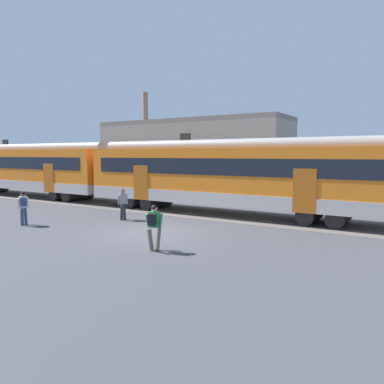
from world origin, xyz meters
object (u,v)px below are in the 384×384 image
commuter_train (31,169)px  pedestrian_white (23,205)px  pedestrian_green (154,224)px  pedestrian_grey (123,201)px

commuter_train → pedestrian_white: 13.67m
pedestrian_white → pedestrian_green: (8.44, -0.50, 0.00)m
pedestrian_grey → pedestrian_white: bearing=-129.8°
commuter_train → pedestrian_grey: bearing=-17.4°
pedestrian_white → pedestrian_grey: size_ratio=1.00×
pedestrian_green → pedestrian_white: bearing=176.6°
commuter_train → pedestrian_grey: (14.03, -4.41, -1.26)m
commuter_train → pedestrian_grey: commuter_train is taller
pedestrian_white → commuter_train: bearing=143.4°
pedestrian_grey → pedestrian_green: same height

